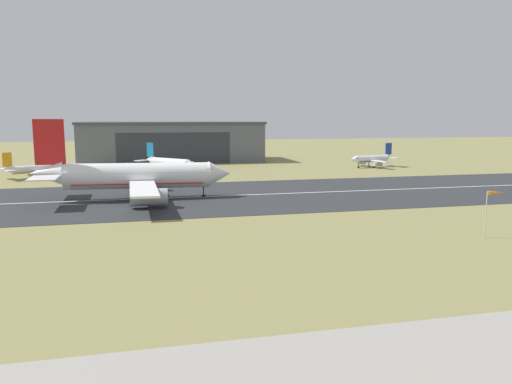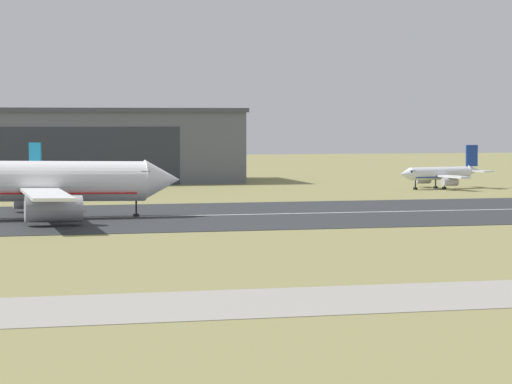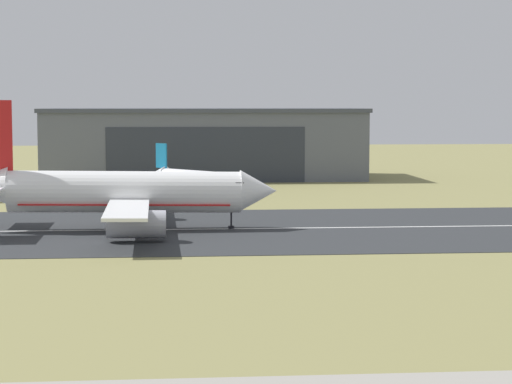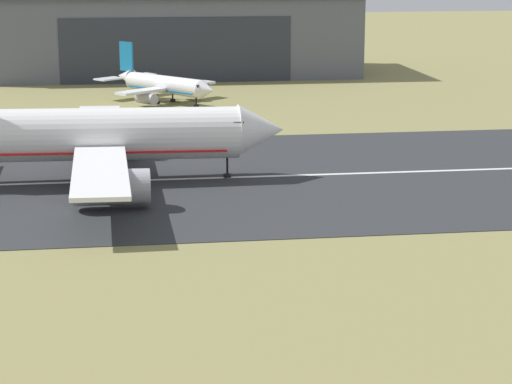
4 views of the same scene
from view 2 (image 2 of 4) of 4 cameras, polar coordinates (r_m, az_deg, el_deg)
name	(u,v)px [view 2 (image 2 of 4)]	position (r m, az deg, el deg)	size (l,w,h in m)	color
ground_plane	(348,253)	(123.21, 4.35, -2.88)	(658.30, 658.30, 0.00)	olive
runway_strip	(236,215)	(170.99, -0.94, -1.08)	(418.30, 47.89, 0.06)	#2B2D30
runway_centreline	(236,215)	(170.98, -0.94, -1.07)	(376.47, 0.70, 0.01)	silver
taxiway_road	(471,294)	(95.43, 10.09, -4.77)	(313.73, 13.83, 0.05)	gray
hangar_building	(70,145)	(260.82, -8.77, 2.18)	(71.50, 30.00, 15.81)	slate
airplane_landing	(30,183)	(166.47, -10.59, 0.43)	(42.21, 49.10, 17.27)	white
airplane_parked_west	(440,174)	(236.96, 8.67, 0.85)	(18.97, 18.48, 8.45)	silver
airplane_parked_centre	(70,178)	(222.08, -8.74, 0.67)	(19.97, 21.15, 9.18)	white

